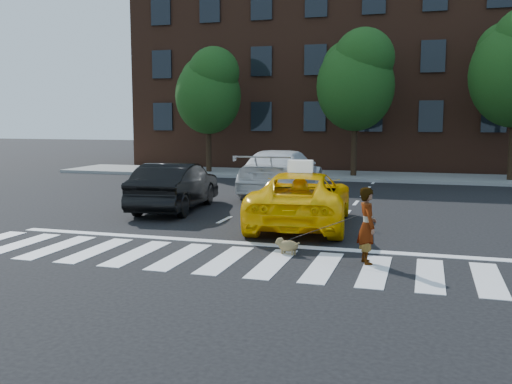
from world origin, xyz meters
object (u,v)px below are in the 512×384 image
white_suv (282,172)px  tree_mid (356,77)px  woman (367,226)px  taxi (302,198)px  black_sedan (175,186)px  tree_left (209,88)px  dog (287,245)px

white_suv → tree_mid: bearing=-106.8°
woman → taxi: bearing=8.0°
black_sedan → woman: 8.25m
tree_left → taxi: (7.64, -12.75, -3.71)m
tree_left → woman: tree_left is taller
tree_mid → woman: (2.25, -16.44, -4.09)m
woman → dog: 1.82m
tree_mid → dog: 16.81m
taxi → black_sedan: bearing=-23.6°
tree_mid → black_sedan: (-4.23, -11.34, -4.10)m
tree_mid → taxi: bearing=-89.4°
taxi → white_suv: white_suv is taller
tree_left → dog: 18.53m
tree_left → taxi: 15.32m
tree_left → black_sedan: size_ratio=1.42×
tree_left → woman: (9.75, -16.44, -3.67)m
taxi → black_sedan: 4.59m
black_sedan → tree_mid: bearing=-116.0°
taxi → white_suv: 6.41m
black_sedan → woman: woman is taller
taxi → white_suv: (-2.07, 6.06, 0.12)m
dog → tree_left: bearing=133.9°
white_suv → dog: white_suv is taller
woman → tree_left: bearing=9.0°
tree_mid → white_suv: bearing=-106.1°
tree_left → dog: (8.05, -16.15, -4.24)m
black_sedan → white_suv: white_suv is taller
tree_mid → taxi: tree_mid is taller
tree_mid → white_suv: size_ratio=1.21×
black_sedan → white_suv: (2.29, 4.66, 0.10)m
taxi → woman: (2.11, -3.69, 0.04)m
white_suv → woman: 10.62m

